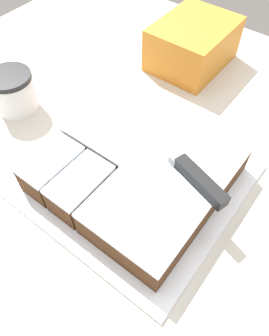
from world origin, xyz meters
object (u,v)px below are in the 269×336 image
(cake, at_px, (136,168))
(knife, at_px, (189,171))
(storage_box, at_px, (193,44))
(cake_board, at_px, (134,179))
(coffee_cup, at_px, (14,92))

(cake, distance_m, knife, 0.10)
(knife, height_order, storage_box, storage_box)
(cake_board, xyz_separation_m, cake, (0.00, 0.00, 0.03))
(coffee_cup, bearing_deg, knife, 3.66)
(cake, xyz_separation_m, knife, (0.09, 0.02, 0.04))
(cake_board, distance_m, knife, 0.12)
(cake_board, distance_m, coffee_cup, 0.33)
(knife, xyz_separation_m, storage_box, (-0.21, 0.35, -0.02))
(cake_board, relative_size, storage_box, 1.84)
(storage_box, bearing_deg, cake, -73.13)
(cake_board, height_order, knife, knife)
(cake_board, height_order, storage_box, storage_box)
(coffee_cup, height_order, storage_box, storage_box)
(knife, relative_size, storage_box, 1.34)
(knife, bearing_deg, cake_board, 33.05)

